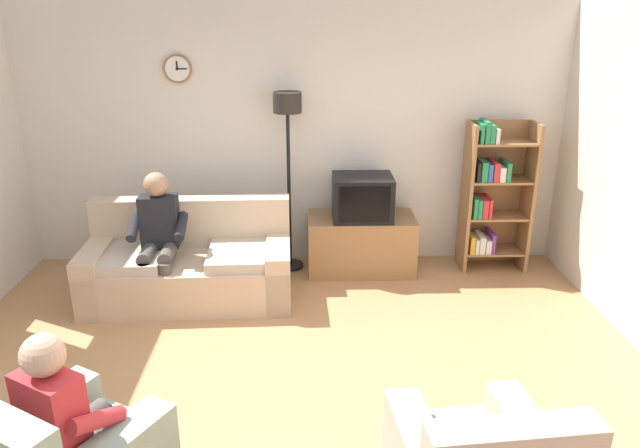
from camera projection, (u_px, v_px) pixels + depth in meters
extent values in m
plane|color=#B27F51|center=(290.00, 403.00, 4.16)|extent=(12.00, 12.00, 0.00)
cube|color=silver|center=(294.00, 136.00, 6.19)|extent=(6.20, 0.12, 2.70)
cylinder|color=olive|center=(178.00, 69.00, 5.85)|extent=(0.28, 0.03, 0.28)
cylinder|color=white|center=(177.00, 69.00, 5.84)|extent=(0.24, 0.01, 0.24)
cube|color=black|center=(177.00, 66.00, 5.82)|extent=(0.02, 0.01, 0.09)
cube|color=black|center=(181.00, 69.00, 5.83)|extent=(0.11, 0.01, 0.01)
cube|color=tan|center=(190.00, 279.00, 5.57)|extent=(1.93, 0.90, 0.42)
cube|color=tan|center=(192.00, 222.00, 5.76)|extent=(1.91, 0.26, 0.48)
cube|color=tan|center=(279.00, 270.00, 5.59)|extent=(0.25, 0.85, 0.56)
cube|color=tan|center=(98.00, 275.00, 5.50)|extent=(0.25, 0.85, 0.56)
cube|color=#BCAD99|center=(241.00, 255.00, 5.46)|extent=(0.62, 0.70, 0.10)
cube|color=#BCAD99|center=(132.00, 257.00, 5.41)|extent=(0.62, 0.70, 0.10)
cube|color=olive|center=(361.00, 244.00, 6.18)|extent=(1.10, 0.56, 0.59)
cube|color=black|center=(359.00, 232.00, 6.42)|extent=(1.10, 0.04, 0.03)
cube|color=black|center=(362.00, 197.00, 5.99)|extent=(0.60, 0.48, 0.44)
cube|color=black|center=(365.00, 205.00, 5.76)|extent=(0.50, 0.01, 0.36)
cube|color=olive|center=(466.00, 198.00, 6.09)|extent=(0.04, 0.36, 1.55)
cube|color=olive|center=(528.00, 198.00, 6.10)|extent=(0.04, 0.36, 1.55)
cube|color=olive|center=(492.00, 193.00, 6.26)|extent=(0.64, 0.02, 1.55)
cube|color=olive|center=(491.00, 250.00, 6.30)|extent=(0.60, 0.34, 0.02)
cube|color=gold|center=(470.00, 242.00, 6.24)|extent=(0.05, 0.28, 0.18)
cube|color=silver|center=(474.00, 243.00, 6.24)|extent=(0.04, 0.28, 0.16)
cube|color=silver|center=(479.00, 242.00, 6.24)|extent=(0.06, 0.28, 0.18)
cube|color=silver|center=(485.00, 243.00, 6.25)|extent=(0.05, 0.28, 0.15)
cube|color=#72338C|center=(490.00, 240.00, 6.24)|extent=(0.04, 0.28, 0.21)
cube|color=olive|center=(495.00, 215.00, 6.16)|extent=(0.60, 0.34, 0.02)
cube|color=#267F4C|center=(473.00, 206.00, 6.10)|extent=(0.04, 0.28, 0.21)
cube|color=#267F4C|center=(477.00, 206.00, 6.10)|extent=(0.04, 0.28, 0.20)
cube|color=red|center=(482.00, 206.00, 6.10)|extent=(0.06, 0.28, 0.20)
cube|color=red|center=(487.00, 206.00, 6.10)|extent=(0.03, 0.28, 0.20)
cube|color=olive|center=(499.00, 180.00, 6.03)|extent=(0.60, 0.34, 0.02)
cube|color=black|center=(476.00, 170.00, 5.97)|extent=(0.03, 0.28, 0.19)
cube|color=#267F4C|center=(481.00, 170.00, 5.97)|extent=(0.06, 0.28, 0.20)
cube|color=#2D59A5|center=(487.00, 171.00, 5.97)|extent=(0.04, 0.28, 0.18)
cube|color=red|center=(493.00, 170.00, 5.97)|extent=(0.05, 0.28, 0.19)
cube|color=silver|center=(499.00, 172.00, 5.98)|extent=(0.06, 0.28, 0.15)
cube|color=#267F4C|center=(505.00, 170.00, 5.97)|extent=(0.04, 0.28, 0.19)
cube|color=olive|center=(503.00, 142.00, 5.90)|extent=(0.60, 0.34, 0.02)
cube|color=#267F4C|center=(479.00, 132.00, 5.84)|extent=(0.03, 0.28, 0.19)
cube|color=#267F4C|center=(485.00, 131.00, 5.83)|extent=(0.05, 0.28, 0.21)
cube|color=#267F4C|center=(489.00, 132.00, 5.84)|extent=(0.05, 0.28, 0.18)
cube|color=silver|center=(494.00, 134.00, 5.85)|extent=(0.04, 0.28, 0.14)
cylinder|color=black|center=(290.00, 265.00, 6.36)|extent=(0.28, 0.28, 0.03)
cylinder|color=black|center=(289.00, 191.00, 6.07)|extent=(0.04, 0.04, 1.70)
cylinder|color=black|center=(287.00, 102.00, 5.76)|extent=(0.28, 0.28, 0.20)
cube|color=gray|center=(38.00, 447.00, 3.34)|extent=(0.58, 0.79, 0.56)
cube|color=black|center=(160.00, 221.00, 5.42)|extent=(0.35, 0.21, 0.48)
sphere|color=#A37A5B|center=(156.00, 184.00, 5.29)|extent=(0.22, 0.22, 0.22)
cylinder|color=#4C4742|center=(168.00, 253.00, 5.33)|extent=(0.14, 0.38, 0.13)
cylinder|color=#4C4742|center=(148.00, 253.00, 5.32)|extent=(0.14, 0.38, 0.13)
cylinder|color=#4C4742|center=(167.00, 290.00, 5.25)|extent=(0.11, 0.11, 0.52)
cylinder|color=#4C4742|center=(146.00, 291.00, 5.24)|extent=(0.11, 0.11, 0.52)
cylinder|color=black|center=(181.00, 226.00, 5.34)|extent=(0.10, 0.33, 0.20)
cylinder|color=black|center=(134.00, 227.00, 5.32)|extent=(0.10, 0.33, 0.20)
cube|color=red|center=(52.00, 415.00, 3.02)|extent=(0.39, 0.34, 0.48)
sphere|color=tan|center=(43.00, 355.00, 2.90)|extent=(0.22, 0.22, 0.22)
cylinder|color=#4C4742|center=(77.00, 427.00, 3.30)|extent=(0.30, 0.39, 0.13)
cylinder|color=#4C4742|center=(100.00, 437.00, 3.21)|extent=(0.30, 0.39, 0.13)
cylinder|color=#4C4742|center=(108.00, 438.00, 3.53)|extent=(0.15, 0.15, 0.40)
cylinder|color=red|center=(43.00, 396.00, 3.20)|extent=(0.24, 0.33, 0.20)
cylinder|color=red|center=(97.00, 420.00, 3.01)|extent=(0.24, 0.33, 0.20)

